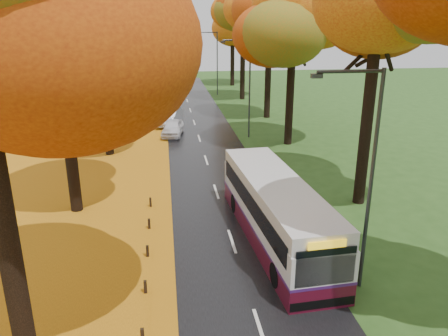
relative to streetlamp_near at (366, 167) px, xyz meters
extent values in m
cube|color=black|center=(-3.95, 17.00, -4.69)|extent=(6.50, 90.00, 0.04)
cube|color=silver|center=(-3.95, 17.00, -4.67)|extent=(0.12, 90.00, 0.01)
cube|color=#93520D|center=(-12.95, 17.00, -4.70)|extent=(12.00, 90.00, 0.02)
cube|color=orange|center=(-7.00, 17.00, -4.67)|extent=(0.90, 90.00, 0.01)
cylinder|color=black|center=(-10.85, -2.50, -0.43)|extent=(0.60, 0.60, 8.58)
cylinder|color=black|center=(-11.45, 8.50, -0.14)|extent=(0.60, 0.60, 9.15)
cylinder|color=black|center=(-10.85, 18.50, -0.71)|extent=(0.60, 0.60, 8.00)
ellipsoid|color=gold|center=(-10.85, 18.50, 4.29)|extent=(9.20, 9.20, 7.18)
cylinder|color=black|center=(-11.45, 30.50, -0.43)|extent=(0.60, 0.60, 8.58)
ellipsoid|color=gold|center=(-11.45, 30.50, 4.93)|extent=(8.00, 8.00, 6.24)
cylinder|color=black|center=(-10.85, 41.50, -0.14)|extent=(0.60, 0.60, 9.15)
ellipsoid|color=gold|center=(-10.85, 41.50, 5.58)|extent=(9.20, 9.20, 7.18)
cylinder|color=black|center=(-11.45, 51.50, -0.71)|extent=(0.60, 0.60, 8.00)
ellipsoid|color=gold|center=(-11.45, 51.50, 4.29)|extent=(8.00, 8.00, 6.24)
cylinder|color=black|center=(3.55, 7.50, -0.11)|extent=(0.60, 0.60, 9.22)
cylinder|color=black|center=(2.95, 19.50, -0.62)|extent=(0.60, 0.60, 8.19)
ellipsoid|color=#C6560E|center=(2.95, 19.50, 4.50)|extent=(9.20, 9.20, 7.18)
cylinder|color=black|center=(3.55, 29.50, -0.36)|extent=(0.60, 0.60, 8.70)
ellipsoid|color=#C6560E|center=(3.55, 29.50, 5.08)|extent=(8.20, 8.20, 6.40)
cylinder|color=black|center=(2.95, 40.50, -0.11)|extent=(0.60, 0.60, 9.22)
ellipsoid|color=#C6560E|center=(2.95, 40.50, 5.65)|extent=(9.20, 9.20, 7.18)
cylinder|color=black|center=(3.55, 52.50, -0.62)|extent=(0.60, 0.60, 8.19)
ellipsoid|color=#C6560E|center=(3.55, 52.50, 4.50)|extent=(8.20, 8.20, 6.40)
cube|color=black|center=(-7.65, -2.00, -4.45)|extent=(0.11, 0.11, 0.52)
cube|color=black|center=(-7.65, 0.60, -4.45)|extent=(0.11, 0.11, 0.52)
cube|color=black|center=(-7.65, 3.20, -4.45)|extent=(0.11, 0.11, 0.52)
cube|color=black|center=(-7.65, 5.80, -4.45)|extent=(0.11, 0.11, 0.52)
cube|color=black|center=(-7.65, 8.40, -4.45)|extent=(0.11, 0.11, 0.52)
cylinder|color=#333538|center=(0.25, 0.00, -0.71)|extent=(0.14, 0.14, 8.00)
cylinder|color=#333538|center=(-0.85, 0.00, 3.19)|extent=(2.20, 0.11, 0.11)
cube|color=#333538|center=(-1.95, 0.00, 3.07)|extent=(0.35, 0.18, 0.14)
cylinder|color=#333538|center=(0.25, 22.00, -0.71)|extent=(0.14, 0.14, 8.00)
cylinder|color=#333538|center=(-0.85, 22.00, 3.19)|extent=(2.20, 0.11, 0.11)
cube|color=#333538|center=(-1.95, 22.00, 3.07)|extent=(0.35, 0.18, 0.14)
cylinder|color=#333538|center=(0.25, 44.00, -0.71)|extent=(0.14, 0.14, 8.00)
cylinder|color=#333538|center=(-0.85, 44.00, 3.19)|extent=(2.20, 0.11, 0.11)
cube|color=#333538|center=(-1.95, 44.00, 3.07)|extent=(0.35, 0.18, 0.14)
cube|color=#470B1C|center=(-2.01, 3.97, -4.24)|extent=(3.11, 10.68, 0.86)
cube|color=silver|center=(-2.01, 3.97, -3.19)|extent=(3.11, 10.68, 1.25)
cube|color=silver|center=(-2.01, 3.97, -2.23)|extent=(3.05, 10.47, 0.67)
cube|color=#3E1A5B|center=(-2.01, 3.97, -3.76)|extent=(3.13, 10.71, 0.12)
cube|color=black|center=(-2.01, 3.97, -2.80)|extent=(3.08, 9.84, 0.81)
cube|color=black|center=(-1.65, -1.26, -3.00)|extent=(2.11, 0.20, 1.34)
cube|color=yellow|center=(-1.65, -1.26, -2.16)|extent=(1.32, 0.15, 0.27)
cube|color=black|center=(-1.66, -1.24, -4.41)|extent=(2.35, 0.28, 0.34)
cylinder|color=black|center=(-2.84, 0.32, -4.19)|extent=(0.33, 0.97, 0.96)
cylinder|color=black|center=(-0.69, 0.47, -4.19)|extent=(0.33, 0.97, 0.96)
cylinder|color=black|center=(-3.30, 7.06, -4.19)|extent=(0.33, 0.97, 0.96)
cylinder|color=black|center=(-1.15, 7.20, -4.19)|extent=(0.33, 0.97, 0.96)
imported|color=white|center=(-6.09, 23.25, -4.00)|extent=(2.26, 4.16, 1.34)
imported|color=#9EA0A5|center=(-6.30, 27.37, -3.91)|extent=(2.80, 4.87, 1.52)
imported|color=black|center=(-6.30, 36.57, -4.02)|extent=(3.19, 4.85, 1.31)
camera|label=1|loc=(-6.65, -13.21, 4.72)|focal=35.00mm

